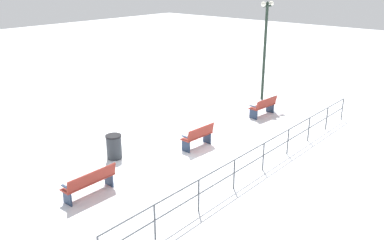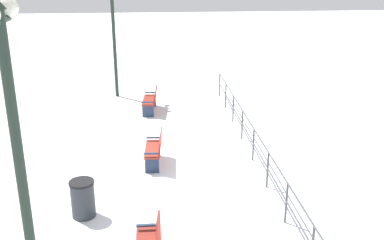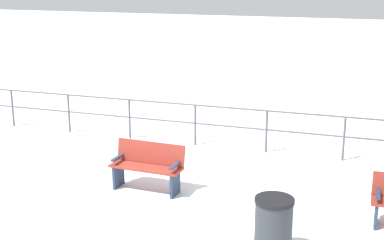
% 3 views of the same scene
% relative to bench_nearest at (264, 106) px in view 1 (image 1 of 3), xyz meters
% --- Properties ---
extents(ground_plane, '(80.00, 80.00, 0.00)m').
position_rel_bench_nearest_xyz_m(ground_plane, '(0.08, 4.82, -0.47)').
color(ground_plane, white).
rests_on(ground_plane, ground).
extents(bench_nearest, '(0.64, 1.53, 0.88)m').
position_rel_bench_nearest_xyz_m(bench_nearest, '(0.00, 0.00, 0.00)').
color(bench_nearest, maroon).
rests_on(bench_nearest, ground).
extents(bench_second, '(0.55, 1.40, 0.89)m').
position_rel_bench_nearest_xyz_m(bench_second, '(-0.10, 4.83, 0.01)').
color(bench_second, maroon).
rests_on(bench_second, ground).
extents(bench_third, '(0.49, 1.69, 0.84)m').
position_rel_bench_nearest_xyz_m(bench_third, '(0.04, 9.65, -0.01)').
color(bench_third, maroon).
rests_on(bench_third, ground).
extents(lamppost_near, '(0.24, 0.98, 5.00)m').
position_rel_bench_nearest_xyz_m(lamppost_near, '(1.46, -2.25, 2.66)').
color(lamppost_near, '#1E2D23').
rests_on(lamppost_near, ground).
extents(waterfront_railing, '(0.05, 13.54, 0.99)m').
position_rel_bench_nearest_xyz_m(waterfront_railing, '(-2.95, 4.82, 0.20)').
color(waterfront_railing, '#4C5156').
rests_on(waterfront_railing, ground).
extents(trash_bin, '(0.57, 0.57, 0.88)m').
position_rel_bench_nearest_xyz_m(trash_bin, '(1.58, 7.50, -0.02)').
color(trash_bin, '#2D3338').
rests_on(trash_bin, ground).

